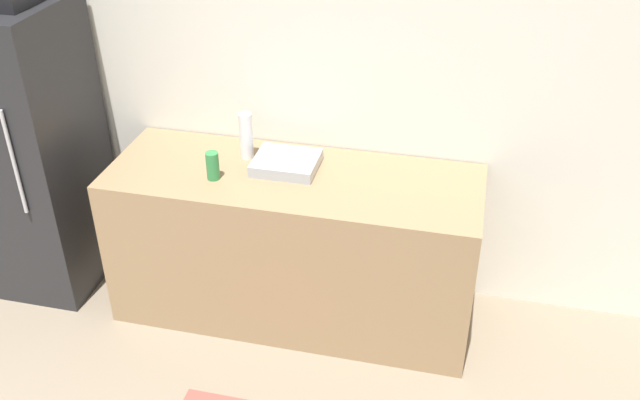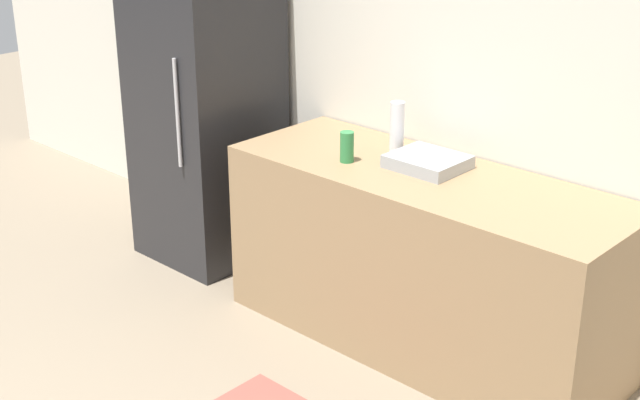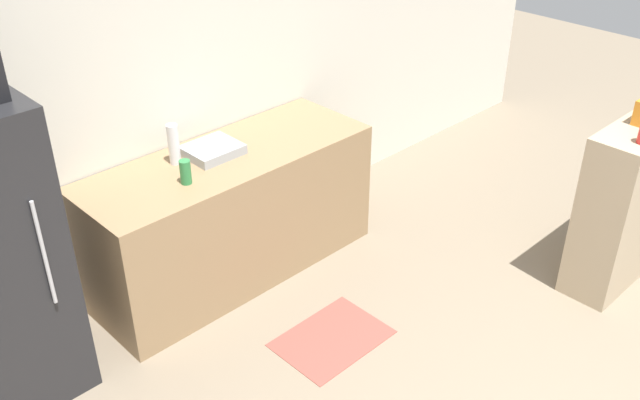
# 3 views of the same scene
# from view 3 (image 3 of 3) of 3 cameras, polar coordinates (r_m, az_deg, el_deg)

# --- Properties ---
(wall_back) EXTENTS (8.00, 0.06, 2.60)m
(wall_back) POSITION_cam_3_polar(r_m,az_deg,el_deg) (4.48, -13.19, 9.16)
(wall_back) COLOR silver
(wall_back) RESTS_ON ground_plane
(counter) EXTENTS (1.93, 0.69, 0.87)m
(counter) POSITION_cam_3_polar(r_m,az_deg,el_deg) (4.69, -7.13, -1.14)
(counter) COLOR #937551
(counter) RESTS_ON ground_plane
(sink_basin) EXTENTS (0.33, 0.29, 0.06)m
(sink_basin) POSITION_cam_3_polar(r_m,az_deg,el_deg) (4.49, -8.60, 3.98)
(sink_basin) COLOR #9EA3A8
(sink_basin) RESTS_ON counter
(bottle_tall) EXTENTS (0.07, 0.07, 0.26)m
(bottle_tall) POSITION_cam_3_polar(r_m,az_deg,el_deg) (4.38, -11.63, 4.39)
(bottle_tall) COLOR silver
(bottle_tall) RESTS_ON counter
(bottle_short) EXTENTS (0.07, 0.07, 0.15)m
(bottle_short) POSITION_cam_3_polar(r_m,az_deg,el_deg) (4.16, -10.71, 2.22)
(bottle_short) COLOR #2D7F42
(bottle_short) RESTS_ON counter
(shelf_cabinet) EXTENTS (0.83, 0.33, 1.10)m
(shelf_cabinet) POSITION_cam_3_polar(r_m,az_deg,el_deg) (4.93, 23.29, -0.34)
(shelf_cabinet) COLOR tan
(shelf_cabinet) RESTS_ON ground_plane
(kitchen_rug) EXTENTS (0.65, 0.47, 0.01)m
(kitchen_rug) POSITION_cam_3_polar(r_m,az_deg,el_deg) (4.34, 0.96, -10.99)
(kitchen_rug) COLOR #99473D
(kitchen_rug) RESTS_ON ground_plane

